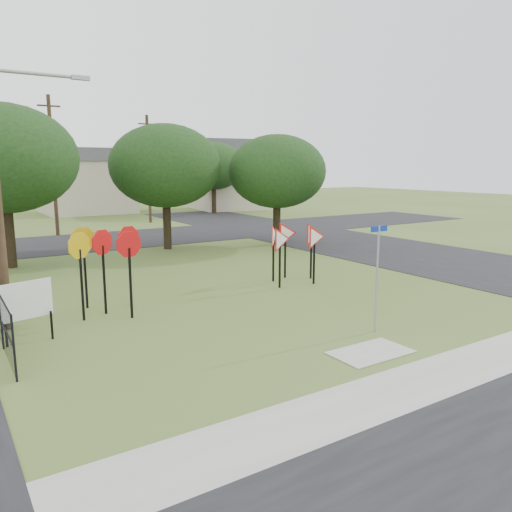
{
  "coord_description": "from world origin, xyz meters",
  "views": [
    {
      "loc": [
        -8.73,
        -10.69,
        4.55
      ],
      "look_at": [
        0.1,
        3.0,
        1.6
      ],
      "focal_mm": 35.0,
      "sensor_mm": 36.0,
      "label": 1
    }
  ],
  "objects": [
    {
      "name": "ground",
      "position": [
        0.0,
        0.0,
        0.0
      ],
      "size": [
        140.0,
        140.0,
        0.0
      ],
      "primitive_type": "plane",
      "color": "#405A21"
    },
    {
      "name": "sidewalk",
      "position": [
        0.0,
        -4.2,
        0.01
      ],
      "size": [
        30.0,
        1.6,
        0.02
      ],
      "primitive_type": "cube",
      "color": "#97968E",
      "rests_on": "ground"
    },
    {
      "name": "planting_strip",
      "position": [
        0.0,
        -5.4,
        0.01
      ],
      "size": [
        30.0,
        0.8,
        0.02
      ],
      "primitive_type": "cube",
      "color": "#405A21",
      "rests_on": "ground"
    },
    {
      "name": "street_right",
      "position": [
        12.0,
        10.0,
        0.01
      ],
      "size": [
        8.0,
        50.0,
        0.02
      ],
      "primitive_type": "cube",
      "color": "black",
      "rests_on": "ground"
    },
    {
      "name": "street_far",
      "position": [
        0.0,
        20.0,
        0.01
      ],
      "size": [
        60.0,
        8.0,
        0.02
      ],
      "primitive_type": "cube",
      "color": "black",
      "rests_on": "ground"
    },
    {
      "name": "curb_pad",
      "position": [
        0.0,
        -2.4,
        0.01
      ],
      "size": [
        2.0,
        1.2,
        0.02
      ],
      "primitive_type": "cube",
      "color": "#97968E",
      "rests_on": "ground"
    },
    {
      "name": "street_name_sign",
      "position": [
        1.25,
        -1.32,
        1.7
      ],
      "size": [
        0.61,
        0.06,
        2.97
      ],
      "color": "#94969C",
      "rests_on": "ground"
    },
    {
      "name": "stop_sign_cluster",
      "position": [
        -4.44,
        4.51,
        1.96
      ],
      "size": [
        2.5,
        1.99,
        2.67
      ],
      "color": "black",
      "rests_on": "ground"
    },
    {
      "name": "yield_sign_cluster",
      "position": [
        3.0,
        4.8,
        1.74
      ],
      "size": [
        3.02,
        1.63,
        2.36
      ],
      "color": "black",
      "rests_on": "ground"
    },
    {
      "name": "info_board",
      "position": [
        -6.96,
        2.93,
        1.09
      ],
      "size": [
        1.28,
        0.38,
        1.64
      ],
      "color": "black",
      "rests_on": "ground"
    },
    {
      "name": "far_pole_a",
      "position": [
        -2.0,
        24.0,
        4.6
      ],
      "size": [
        1.4,
        0.24,
        9.0
      ],
      "color": "#402F1D",
      "rests_on": "ground"
    },
    {
      "name": "far_pole_b",
      "position": [
        6.0,
        28.0,
        4.35
      ],
      "size": [
        1.4,
        0.24,
        8.5
      ],
      "color": "#402F1D",
      "rests_on": "ground"
    },
    {
      "name": "house_mid",
      "position": [
        4.0,
        40.0,
        3.15
      ],
      "size": [
        8.4,
        8.4,
        6.2
      ],
      "color": "beige",
      "rests_on": "ground"
    },
    {
      "name": "house_right",
      "position": [
        18.0,
        36.0,
        3.65
      ],
      "size": [
        8.3,
        8.3,
        7.2
      ],
      "color": "beige",
      "rests_on": "ground"
    },
    {
      "name": "tree_near_left",
      "position": [
        -6.0,
        14.0,
        4.86
      ],
      "size": [
        6.4,
        6.4,
        7.27
      ],
      "color": "black",
      "rests_on": "ground"
    },
    {
      "name": "tree_near_mid",
      "position": [
        2.0,
        15.0,
        4.54
      ],
      "size": [
        6.0,
        6.0,
        6.8
      ],
      "color": "black",
      "rests_on": "ground"
    },
    {
      "name": "tree_near_right",
      "position": [
        8.0,
        13.0,
        4.22
      ],
      "size": [
        5.6,
        5.6,
        6.33
      ],
      "color": "black",
      "rests_on": "ground"
    },
    {
      "name": "tree_far_right",
      "position": [
        14.0,
        32.0,
        4.54
      ],
      "size": [
        6.0,
        6.0,
        6.8
      ],
      "color": "black",
      "rests_on": "ground"
    }
  ]
}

